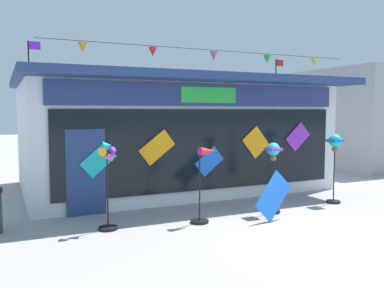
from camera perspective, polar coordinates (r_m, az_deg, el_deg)
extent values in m
plane|color=#9E9B99|center=(8.48, 17.54, -12.19)|extent=(80.00, 80.00, 0.00)
cube|color=silver|center=(13.32, -3.19, 1.00)|extent=(8.82, 5.46, 3.17)
cube|color=navy|center=(12.89, -2.46, 8.37)|extent=(9.22, 6.39, 0.20)
cube|color=navy|center=(10.78, 2.29, 6.77)|extent=(8.12, 0.08, 0.58)
cube|color=green|center=(10.75, 2.36, 6.78)|extent=(1.59, 0.04, 0.41)
cube|color=black|center=(10.83, 2.24, -0.78)|extent=(7.94, 0.06, 2.11)
cube|color=navy|center=(9.84, -14.47, -3.83)|extent=(0.90, 0.07, 2.00)
cube|color=#19B7BC|center=(9.81, -12.82, -2.20)|extent=(0.87, 0.03, 0.84)
cube|color=orange|center=(10.18, -4.86, -0.48)|extent=(0.96, 0.03, 0.89)
cube|color=blue|center=(10.81, 2.38, -2.40)|extent=(0.85, 0.03, 0.81)
cube|color=orange|center=(11.50, 8.81, 0.22)|extent=(0.89, 0.03, 0.90)
cube|color=purple|center=(12.35, 14.40, 0.97)|extent=(0.87, 0.03, 0.86)
cylinder|color=black|center=(10.63, 3.01, 12.83)|extent=(8.47, 0.01, 0.01)
cone|color=orange|center=(9.55, -14.92, 12.78)|extent=(0.20, 0.20, 0.22)
cone|color=red|center=(9.97, -5.47, 12.56)|extent=(0.20, 0.20, 0.22)
cone|color=#EA4CA3|center=(10.61, 3.01, 12.08)|extent=(0.20, 0.20, 0.22)
cone|color=green|center=(11.46, 10.34, 11.46)|extent=(0.20, 0.20, 0.22)
cone|color=yellow|center=(12.46, 16.56, 10.78)|extent=(0.20, 0.20, 0.22)
cylinder|color=black|center=(12.45, -21.66, 10.91)|extent=(0.04, 0.04, 0.98)
cube|color=purple|center=(12.51, -20.97, 12.61)|extent=(0.32, 0.02, 0.22)
cylinder|color=black|center=(15.40, 11.52, 9.73)|extent=(0.04, 0.04, 0.91)
cube|color=red|center=(15.53, 12.02, 10.91)|extent=(0.32, 0.02, 0.22)
cylinder|color=black|center=(8.75, -11.52, -11.33)|extent=(0.39, 0.39, 0.06)
cylinder|color=black|center=(8.57, -11.60, -6.35)|extent=(0.03, 0.03, 1.61)
cylinder|color=black|center=(8.42, -11.63, -1.01)|extent=(0.06, 0.04, 0.06)
cone|color=purple|center=(8.45, -10.85, -0.98)|extent=(0.17, 0.18, 0.17)
cone|color=#19B7BC|center=(8.41, -11.64, -0.21)|extent=(0.18, 0.17, 0.17)
cone|color=orange|center=(8.39, -12.41, -1.04)|extent=(0.17, 0.18, 0.17)
cone|color=#EA4CA3|center=(8.43, -11.61, -1.81)|extent=(0.18, 0.17, 0.17)
cylinder|color=black|center=(9.08, 1.05, -10.65)|extent=(0.40, 0.40, 0.06)
cylinder|color=black|center=(8.91, 1.05, -6.02)|extent=(0.03, 0.03, 1.55)
cone|color=red|center=(8.89, 2.22, -0.99)|extent=(0.42, 0.23, 0.20)
cylinder|color=purple|center=(8.80, 1.06, -1.04)|extent=(0.03, 0.16, 0.16)
cylinder|color=black|center=(10.12, 11.05, -9.14)|extent=(0.37, 0.37, 0.06)
cylinder|color=black|center=(9.98, 11.11, -5.50)|extent=(0.03, 0.03, 1.36)
sphere|color=#19B7BC|center=(9.87, 11.19, -0.72)|extent=(0.31, 0.31, 0.31)
cube|color=purple|center=(9.87, 11.19, -0.72)|extent=(0.32, 0.32, 0.07)
cube|color=brown|center=(9.89, 11.17, -1.95)|extent=(0.10, 0.10, 0.10)
cylinder|color=black|center=(11.58, 18.95, -7.55)|extent=(0.36, 0.36, 0.06)
cylinder|color=black|center=(11.46, 19.04, -4.07)|extent=(0.03, 0.03, 1.48)
sphere|color=#19B7BC|center=(11.36, 19.16, 0.44)|extent=(0.33, 0.33, 0.33)
cube|color=blue|center=(11.36, 19.16, 0.44)|extent=(0.33, 0.33, 0.07)
cube|color=brown|center=(11.38, 19.13, -0.68)|extent=(0.10, 0.10, 0.10)
cube|color=blue|center=(9.31, 11.18, -7.06)|extent=(1.10, 0.26, 1.10)
cube|color=#99999E|center=(21.27, 22.83, 3.38)|extent=(6.54, 6.73, 4.20)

